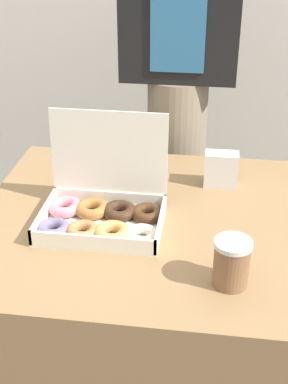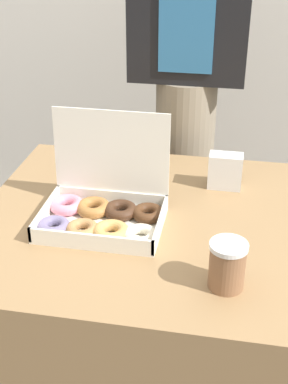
{
  "view_description": "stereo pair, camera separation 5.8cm",
  "coord_description": "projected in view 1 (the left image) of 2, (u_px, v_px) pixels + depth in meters",
  "views": [
    {
      "loc": [
        0.15,
        -1.28,
        1.56
      ],
      "look_at": [
        -0.02,
        -0.06,
        0.87
      ],
      "focal_mm": 50.0,
      "sensor_mm": 36.0,
      "label": 1
    },
    {
      "loc": [
        0.21,
        -1.27,
        1.56
      ],
      "look_at": [
        -0.02,
        -0.06,
        0.87
      ],
      "focal_mm": 50.0,
      "sensor_mm": 36.0,
      "label": 2
    }
  ],
  "objects": [
    {
      "name": "napkin_holder",
      "position": [
        221.0,
        169.0,
        1.67
      ],
      "size": [
        0.1,
        0.06,
        0.11
      ],
      "color": "silver",
      "rests_on": "table"
    },
    {
      "name": "table",
      "position": [
        152.0,
        320.0,
        1.7
      ],
      "size": [
        1.01,
        0.88,
        0.76
      ],
      "color": "#99754C",
      "rests_on": "ground_plane"
    },
    {
      "name": "donut_box",
      "position": [
        102.0,
        211.0,
        1.48
      ],
      "size": [
        0.37,
        0.26,
        0.29
      ],
      "color": "white",
      "rests_on": "table"
    },
    {
      "name": "coffee_cup",
      "position": [
        232.0,
        263.0,
        1.23
      ],
      "size": [
        0.09,
        0.09,
        0.12
      ],
      "color": "#8C6042",
      "rests_on": "table"
    },
    {
      "name": "person_customer",
      "position": [
        179.0,
        66.0,
        1.96
      ],
      "size": [
        0.42,
        0.24,
        1.83
      ],
      "color": "gray",
      "rests_on": "ground_plane"
    }
  ]
}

